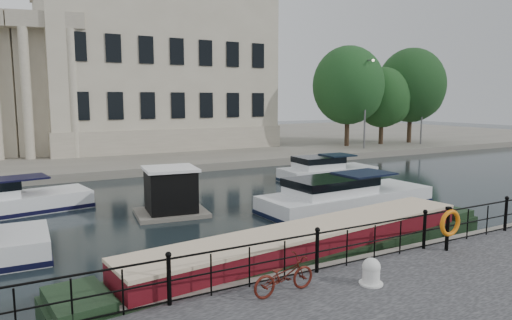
{
  "coord_description": "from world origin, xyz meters",
  "views": [
    {
      "loc": [
        -6.91,
        -11.57,
        5.06
      ],
      "look_at": [
        0.5,
        2.0,
        3.0
      ],
      "focal_mm": 32.0,
      "sensor_mm": 36.0,
      "label": 1
    }
  ],
  "objects_px": {
    "narrowboat": "(313,253)",
    "harbour_hut": "(171,193)",
    "mooring_bollard": "(371,272)",
    "life_ring_post": "(450,224)",
    "bicycle": "(284,275)"
  },
  "relations": [
    {
      "from": "bicycle",
      "to": "life_ring_post",
      "type": "bearing_deg",
      "value": -91.96
    },
    {
      "from": "mooring_bollard",
      "to": "harbour_hut",
      "type": "relative_size",
      "value": 0.2
    },
    {
      "from": "narrowboat",
      "to": "life_ring_post",
      "type": "bearing_deg",
      "value": -40.92
    },
    {
      "from": "mooring_bollard",
      "to": "harbour_hut",
      "type": "height_order",
      "value": "harbour_hut"
    },
    {
      "from": "bicycle",
      "to": "mooring_bollard",
      "type": "distance_m",
      "value": 2.25
    },
    {
      "from": "narrowboat",
      "to": "harbour_hut",
      "type": "height_order",
      "value": "harbour_hut"
    },
    {
      "from": "narrowboat",
      "to": "bicycle",
      "type": "bearing_deg",
      "value": -143.27
    },
    {
      "from": "bicycle",
      "to": "narrowboat",
      "type": "xyz_separation_m",
      "value": [
        2.59,
        2.46,
        -0.62
      ]
    },
    {
      "from": "life_ring_post",
      "to": "harbour_hut",
      "type": "height_order",
      "value": "harbour_hut"
    },
    {
      "from": "bicycle",
      "to": "narrowboat",
      "type": "bearing_deg",
      "value": -50.3
    },
    {
      "from": "mooring_bollard",
      "to": "narrowboat",
      "type": "relative_size",
      "value": 0.04
    },
    {
      "from": "mooring_bollard",
      "to": "life_ring_post",
      "type": "distance_m",
      "value": 3.87
    },
    {
      "from": "life_ring_post",
      "to": "narrowboat",
      "type": "xyz_separation_m",
      "value": [
        -3.34,
        2.27,
        -1.03
      ]
    },
    {
      "from": "bicycle",
      "to": "mooring_bollard",
      "type": "relative_size",
      "value": 2.5
    },
    {
      "from": "mooring_bollard",
      "to": "narrowboat",
      "type": "height_order",
      "value": "mooring_bollard"
    }
  ]
}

